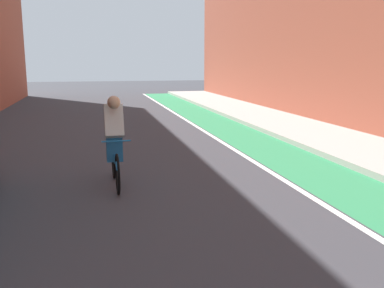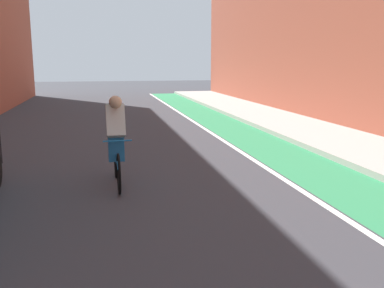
{
  "view_description": "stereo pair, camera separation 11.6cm",
  "coord_description": "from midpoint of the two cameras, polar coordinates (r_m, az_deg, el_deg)",
  "views": [
    {
      "loc": [
        -0.73,
        4.79,
        2.2
      ],
      "look_at": [
        0.66,
        10.66,
        1.02
      ],
      "focal_mm": 39.77,
      "sensor_mm": 36.0,
      "label": 1
    },
    {
      "loc": [
        -0.61,
        4.76,
        2.2
      ],
      "look_at": [
        0.66,
        10.66,
        1.02
      ],
      "focal_mm": 39.77,
      "sensor_mm": 36.0,
      "label": 2
    }
  ],
  "objects": [
    {
      "name": "ground_plane",
      "position": [
        9.5,
        -8.86,
        -2.49
      ],
      "size": [
        79.15,
        79.15,
        0.0
      ],
      "primitive_type": "plane",
      "color": "#38383D"
    },
    {
      "name": "bike_lane_paint",
      "position": [
        12.21,
        7.6,
        0.57
      ],
      "size": [
        1.6,
        35.98,
        0.0
      ],
      "primitive_type": "cube",
      "color": "#2D8451",
      "rests_on": "ground"
    },
    {
      "name": "lane_divider_stripe",
      "position": [
        11.92,
        3.55,
        0.39
      ],
      "size": [
        0.12,
        35.98,
        0.0
      ],
      "primitive_type": "cube",
      "color": "white",
      "rests_on": "ground"
    },
    {
      "name": "sidewalk_right",
      "position": [
        13.09,
        16.24,
        1.23
      ],
      "size": [
        2.6,
        35.98,
        0.14
      ],
      "primitive_type": "cube",
      "color": "#A8A59E",
      "rests_on": "ground"
    },
    {
      "name": "building_facade_right",
      "position": [
        16.05,
        21.58,
        17.32
      ],
      "size": [
        2.4,
        31.98,
        8.32
      ],
      "primitive_type": "cube",
      "color": "#9E4C38",
      "rests_on": "ground"
    },
    {
      "name": "cyclist_trailing",
      "position": [
        7.63,
        -10.8,
        0.66
      ],
      "size": [
        0.48,
        1.75,
        1.63
      ],
      "color": "black",
      "rests_on": "ground"
    }
  ]
}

